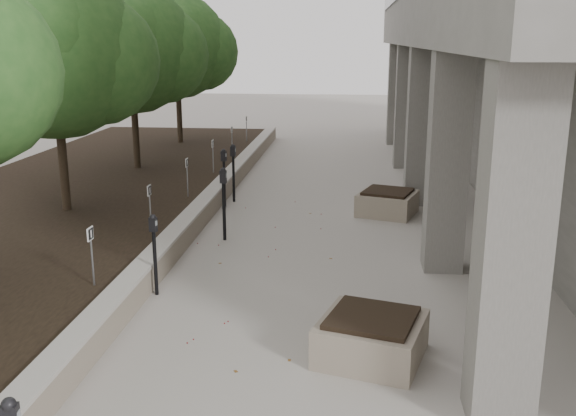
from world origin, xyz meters
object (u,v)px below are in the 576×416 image
at_px(parking_meter_2, 155,255).
at_px(planter_front, 371,337).
at_px(parking_meter_3, 224,204).
at_px(parking_meter_4, 224,178).
at_px(planter_back, 387,202).
at_px(crabapple_tree_4, 132,76).
at_px(parking_meter_5, 233,173).
at_px(crabapple_tree_3, 57,89).
at_px(crabapple_tree_5, 177,69).

height_order(parking_meter_2, planter_front, parking_meter_2).
distance_m(parking_meter_2, parking_meter_3, 3.20).
xyz_separation_m(parking_meter_3, parking_meter_4, (-0.55, 2.79, -0.04)).
bearing_deg(parking_meter_4, planter_back, 14.11).
relative_size(crabapple_tree_4, parking_meter_4, 3.61).
distance_m(parking_meter_5, planter_back, 4.10).
bearing_deg(parking_meter_4, parking_meter_3, -60.59).
bearing_deg(crabapple_tree_3, planter_front, -40.08).
distance_m(parking_meter_5, planter_front, 9.06).
xyz_separation_m(crabapple_tree_5, parking_meter_2, (3.25, -13.83, -2.42)).
bearing_deg(planter_front, planter_back, 85.71).
xyz_separation_m(parking_meter_3, planter_back, (3.57, 2.49, -0.49)).
xyz_separation_m(crabapple_tree_4, parking_meter_4, (3.25, -2.90, -2.37)).
relative_size(parking_meter_5, planter_back, 1.19).
xyz_separation_m(crabapple_tree_3, planter_front, (6.80, -5.72, -2.81)).
xyz_separation_m(crabapple_tree_4, planter_back, (7.37, -3.20, -2.82)).
distance_m(planter_front, planter_back, 7.55).
relative_size(parking_meter_2, planter_front, 1.07).
relative_size(parking_meter_3, planter_back, 1.22).
bearing_deg(crabapple_tree_5, parking_meter_3, -70.44).
distance_m(crabapple_tree_4, parking_meter_4, 4.95).
bearing_deg(crabapple_tree_3, parking_meter_5, 38.14).
bearing_deg(parking_meter_5, crabapple_tree_4, 152.65).
xyz_separation_m(crabapple_tree_3, crabapple_tree_4, (0.00, 5.00, 0.00)).
bearing_deg(parking_meter_5, crabapple_tree_5, 122.06).
height_order(parking_meter_5, planter_back, parking_meter_5).
bearing_deg(crabapple_tree_5, parking_meter_2, -76.78).
distance_m(crabapple_tree_4, parking_meter_2, 9.72).
distance_m(parking_meter_3, planter_back, 4.38).
bearing_deg(planter_front, crabapple_tree_5, 113.39).
height_order(crabapple_tree_3, crabapple_tree_4, same).
relative_size(crabapple_tree_5, parking_meter_3, 3.44).
xyz_separation_m(parking_meter_2, parking_meter_4, (0.00, 5.94, 0.05)).
distance_m(crabapple_tree_4, planter_front, 13.01).
bearing_deg(crabapple_tree_3, crabapple_tree_5, 90.00).
bearing_deg(crabapple_tree_5, crabapple_tree_3, -90.00).
distance_m(parking_meter_2, planter_back, 6.99).
bearing_deg(parking_meter_4, crabapple_tree_5, 130.70).
bearing_deg(crabapple_tree_5, crabapple_tree_4, -90.00).
bearing_deg(parking_meter_5, crabapple_tree_3, -134.58).
height_order(parking_meter_3, planter_front, parking_meter_3).
bearing_deg(parking_meter_2, parking_meter_5, 103.96).
bearing_deg(planter_back, parking_meter_2, -126.15).
bearing_deg(parking_meter_2, planter_front, -12.85).
bearing_deg(planter_back, planter_front, -94.29).
xyz_separation_m(planter_front, planter_back, (0.56, 7.52, -0.01)).
bearing_deg(parking_meter_3, parking_meter_4, 107.81).
bearing_deg(crabapple_tree_3, crabapple_tree_4, 90.00).
relative_size(parking_meter_4, parking_meter_5, 0.98).
bearing_deg(crabapple_tree_3, parking_meter_2, -49.71).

